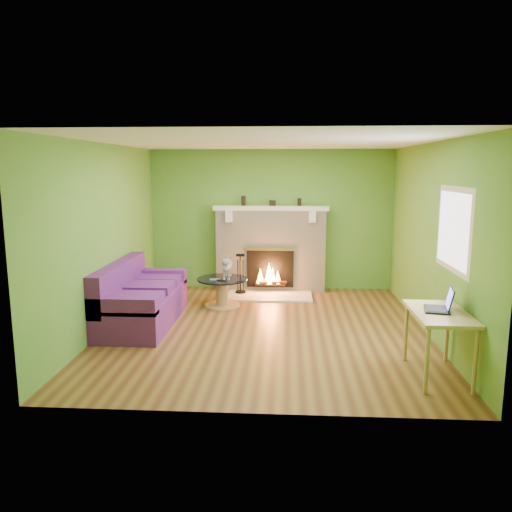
{
  "coord_description": "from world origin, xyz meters",
  "views": [
    {
      "loc": [
        0.3,
        -6.81,
        2.25
      ],
      "look_at": [
        -0.15,
        0.4,
        0.98
      ],
      "focal_mm": 35.0,
      "sensor_mm": 36.0,
      "label": 1
    }
  ],
  "objects_px": {
    "sofa": "(139,300)",
    "cat": "(227,267)",
    "desk": "(440,320)",
    "coffee_table": "(222,290)"
  },
  "relations": [
    {
      "from": "sofa",
      "to": "cat",
      "type": "relative_size",
      "value": 3.36
    },
    {
      "from": "cat",
      "to": "desk",
      "type": "bearing_deg",
      "value": -47.66
    },
    {
      "from": "sofa",
      "to": "coffee_table",
      "type": "distance_m",
      "value": 1.48
    },
    {
      "from": "sofa",
      "to": "coffee_table",
      "type": "relative_size",
      "value": 2.42
    },
    {
      "from": "coffee_table",
      "to": "desk",
      "type": "xyz_separation_m",
      "value": [
        2.71,
        -2.68,
        0.37
      ]
    },
    {
      "from": "desk",
      "to": "cat",
      "type": "xyz_separation_m",
      "value": [
        -2.63,
        2.73,
        0.01
      ]
    },
    {
      "from": "sofa",
      "to": "coffee_table",
      "type": "height_order",
      "value": "sofa"
    },
    {
      "from": "coffee_table",
      "to": "cat",
      "type": "bearing_deg",
      "value": 32.01
    },
    {
      "from": "desk",
      "to": "cat",
      "type": "relative_size",
      "value": 1.66
    },
    {
      "from": "cat",
      "to": "sofa",
      "type": "bearing_deg",
      "value": -140.03
    }
  ]
}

